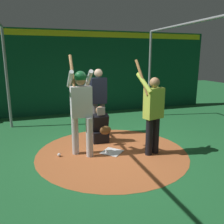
{
  "coord_description": "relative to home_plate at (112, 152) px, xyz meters",
  "views": [
    {
      "loc": [
        4.76,
        -1.56,
        2.13
      ],
      "look_at": [
        0.0,
        0.0,
        0.95
      ],
      "focal_mm": 37.7,
      "sensor_mm": 36.0,
      "label": 1
    }
  ],
  "objects": [
    {
      "name": "baseball_0",
      "position": [
        -0.14,
        -1.17,
        0.03
      ],
      "size": [
        0.07,
        0.07,
        0.07
      ],
      "primitive_type": "sphere",
      "color": "white",
      "rests_on": "dirt_circle"
    },
    {
      "name": "umpire",
      "position": [
        -1.38,
        0.07,
        1.02
      ],
      "size": [
        0.23,
        0.49,
        1.82
      ],
      "color": "#4C4C51",
      "rests_on": "ground"
    },
    {
      "name": "dirt_circle",
      "position": [
        0.0,
        0.0,
        -0.01
      ],
      "size": [
        3.4,
        3.4,
        0.01
      ],
      "primitive_type": "cylinder",
      "color": "#B76033",
      "rests_on": "ground"
    },
    {
      "name": "home_plate",
      "position": [
        0.0,
        0.0,
        0.0
      ],
      "size": [
        0.59,
        0.59,
        0.01
      ],
      "primitive_type": "cube",
      "rotation": [
        0.0,
        0.0,
        0.79
      ],
      "color": "white",
      "rests_on": "dirt_circle"
    },
    {
      "name": "back_wall",
      "position": [
        -4.18,
        0.0,
        1.55
      ],
      "size": [
        0.22,
        10.76,
        3.09
      ],
      "color": "#0F472D",
      "rests_on": "ground"
    },
    {
      "name": "visitor",
      "position": [
        0.34,
        0.82,
        0.98
      ],
      "size": [
        0.55,
        0.57,
        2.08
      ],
      "rotation": [
        0.0,
        0.0,
        0.27
      ],
      "color": "black",
      "rests_on": "ground"
    },
    {
      "name": "batter",
      "position": [
        -0.08,
        -0.67,
        1.12
      ],
      "size": [
        0.68,
        0.49,
        2.18
      ],
      "color": "#BCBCC0",
      "rests_on": "ground"
    },
    {
      "name": "cage_frame",
      "position": [
        0.0,
        0.0,
        2.11
      ],
      "size": [
        5.81,
        4.77,
        3.01
      ],
      "color": "gray",
      "rests_on": "ground"
    },
    {
      "name": "ground_plane",
      "position": [
        0.0,
        0.0,
        -0.01
      ],
      "size": [
        26.76,
        26.76,
        0.0
      ],
      "primitive_type": "plane",
      "color": "#216633"
    },
    {
      "name": "catcher",
      "position": [
        -0.75,
        -0.07,
        0.35
      ],
      "size": [
        0.58,
        0.4,
        0.94
      ],
      "color": "black",
      "rests_on": "ground"
    },
    {
      "name": "baseball_1",
      "position": [
        0.01,
        -0.13,
        0.03
      ],
      "size": [
        0.07,
        0.07,
        0.07
      ],
      "primitive_type": "sphere",
      "color": "white",
      "rests_on": "dirt_circle"
    }
  ]
}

